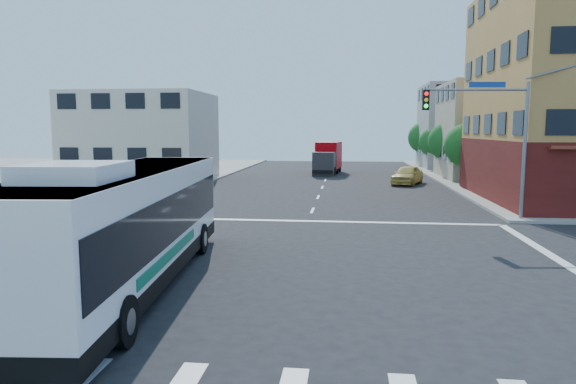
# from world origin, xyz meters

# --- Properties ---
(ground) EXTENTS (120.00, 120.00, 0.00)m
(ground) POSITION_xyz_m (0.00, 0.00, 0.00)
(ground) COLOR black
(ground) RESTS_ON ground
(sidewalk_nw) EXTENTS (50.00, 50.00, 0.15)m
(sidewalk_nw) POSITION_xyz_m (-35.00, 35.00, 0.07)
(sidewalk_nw) COLOR gray
(sidewalk_nw) RESTS_ON ground
(building_east_near) EXTENTS (12.06, 10.06, 9.00)m
(building_east_near) POSITION_xyz_m (16.98, 33.98, 4.51)
(building_east_near) COLOR tan
(building_east_near) RESTS_ON ground
(building_east_far) EXTENTS (12.06, 10.06, 10.00)m
(building_east_far) POSITION_xyz_m (16.98, 47.98, 5.01)
(building_east_far) COLOR gray
(building_east_far) RESTS_ON ground
(building_west) EXTENTS (12.06, 10.06, 8.00)m
(building_west) POSITION_xyz_m (-17.02, 29.98, 4.01)
(building_west) COLOR beige
(building_west) RESTS_ON ground
(signal_mast_ne) EXTENTS (7.91, 1.13, 8.07)m
(signal_mast_ne) POSITION_xyz_m (9.08, 10.62, 4.98)
(signal_mast_ne) COLOR slate
(signal_mast_ne) RESTS_ON ground
(street_tree_a) EXTENTS (3.60, 3.60, 5.53)m
(street_tree_a) POSITION_xyz_m (11.90, 27.92, 3.59)
(street_tree_a) COLOR #332212
(street_tree_a) RESTS_ON ground
(street_tree_b) EXTENTS (3.80, 3.80, 5.79)m
(street_tree_b) POSITION_xyz_m (11.90, 35.92, 3.75)
(street_tree_b) COLOR #332212
(street_tree_b) RESTS_ON ground
(street_tree_c) EXTENTS (3.40, 3.40, 5.29)m
(street_tree_c) POSITION_xyz_m (11.90, 43.92, 3.46)
(street_tree_c) COLOR #332212
(street_tree_c) RESTS_ON ground
(street_tree_d) EXTENTS (4.00, 4.00, 6.03)m
(street_tree_d) POSITION_xyz_m (11.90, 51.92, 3.88)
(street_tree_d) COLOR #332212
(street_tree_d) RESTS_ON ground
(transit_bus) EXTENTS (3.90, 13.31, 3.89)m
(transit_bus) POSITION_xyz_m (-4.42, -2.12, 1.90)
(transit_bus) COLOR black
(transit_bus) RESTS_ON ground
(box_truck) EXTENTS (2.88, 7.59, 3.34)m
(box_truck) POSITION_xyz_m (-0.05, 38.06, 1.62)
(box_truck) COLOR #28272C
(box_truck) RESTS_ON ground
(parked_car) EXTENTS (3.50, 5.13, 1.62)m
(parked_car) POSITION_xyz_m (7.10, 28.22, 0.81)
(parked_car) COLOR #D2B955
(parked_car) RESTS_ON ground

